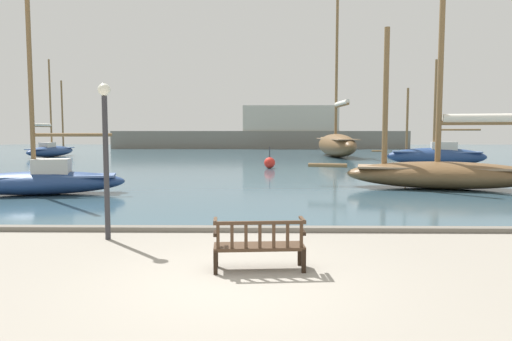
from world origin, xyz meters
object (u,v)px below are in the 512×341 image
Objects in this scene: sailboat_mid_starboard at (40,179)px; lamp_post at (106,144)px; sailboat_nearest_starboard at (442,170)px; channel_buoy at (270,163)px; park_bench at (259,244)px; sailboat_far_port at (436,155)px; sailboat_outer_starboard at (336,143)px; sailboat_mid_port at (51,149)px.

sailboat_mid_starboard is 8.65m from lamp_post.
sailboat_nearest_starboard reaches higher than channel_buoy.
park_bench is 28.02m from sailboat_far_port.
sailboat_far_port is at bearing 37.03° from sailboat_mid_starboard.
sailboat_far_port is (4.95, 13.73, -0.01)m from sailboat_nearest_starboard.
sailboat_far_port is at bearing -66.15° from sailboat_outer_starboard.
channel_buoy is at bearing 78.66° from lamp_post.
sailboat_outer_starboard reaches higher than sailboat_mid_starboard.
sailboat_mid_port is 1.11× the size of sailboat_mid_starboard.
sailboat_nearest_starboard is 0.59× the size of sailboat_outer_starboard.
sailboat_mid_port is 1.19× the size of sailboat_far_port.
park_bench is 12.50m from sailboat_mid_starboard.
lamp_post is (4.96, -6.93, 1.52)m from sailboat_mid_starboard.
sailboat_mid_starboard reaches higher than channel_buoy.
park_bench is 37.70m from sailboat_outer_starboard.
park_bench is at bearing -116.60° from sailboat_far_port.
sailboat_nearest_starboard is at bearing -56.92° from channel_buoy.
channel_buoy is at bearing 55.40° from sailboat_mid_starboard.
channel_buoy reaches higher than park_bench.
sailboat_outer_starboard is (15.70, 27.76, 0.71)m from sailboat_mid_starboard.
sailboat_far_port reaches higher than park_bench.
sailboat_outer_starboard is at bearing 65.46° from channel_buoy.
sailboat_nearest_starboard is 25.68m from sailboat_outer_starboard.
sailboat_mid_port is at bearing 146.28° from channel_buoy.
park_bench is 0.19× the size of sailboat_mid_starboard.
sailboat_nearest_starboard is 2.73× the size of lamp_post.
sailboat_mid_port reaches higher than lamp_post.
lamp_post is at bearing 146.54° from park_bench.
park_bench is at bearing -47.58° from sailboat_mid_starboard.
sailboat_mid_port is at bearing 161.24° from sailboat_far_port.
sailboat_mid_port reaches higher than sailboat_far_port.
sailboat_mid_port reaches higher than sailboat_nearest_starboard.
sailboat_far_port is at bearing 13.38° from channel_buoy.
lamp_post is at bearing -63.19° from sailboat_mid_port.
sailboat_nearest_starboard reaches higher than park_bench.
lamp_post is at bearing -140.83° from sailboat_nearest_starboard.
lamp_post is at bearing -54.43° from sailboat_mid_starboard.
sailboat_mid_port is 0.58× the size of sailboat_outer_starboard.
channel_buoy is at bearing -166.62° from sailboat_far_port.
sailboat_mid_starboard is at bearing 125.57° from lamp_post.
sailboat_nearest_starboard is at bearing -89.27° from sailboat_outer_starboard.
sailboat_mid_port reaches higher than channel_buoy.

